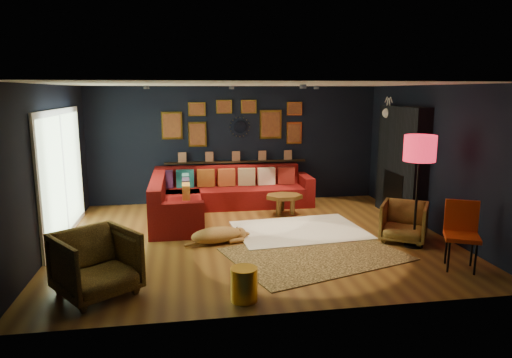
{
  "coord_description": "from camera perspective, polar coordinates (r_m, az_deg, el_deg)",
  "views": [
    {
      "loc": [
        -1.18,
        -7.46,
        2.5
      ],
      "look_at": [
        0.07,
        0.3,
        0.97
      ],
      "focal_mm": 32.0,
      "sensor_mm": 36.0,
      "label": 1
    }
  ],
  "objects": [
    {
      "name": "sliding_door",
      "position": [
        8.43,
        -23.02,
        0.54
      ],
      "size": [
        0.06,
        2.8,
        2.2
      ],
      "color": "white",
      "rests_on": "ground"
    },
    {
      "name": "orange_chair",
      "position": [
        7.14,
        24.31,
        -5.7
      ],
      "size": [
        0.61,
        0.61,
        0.96
      ],
      "rotation": [
        0.0,
        0.0,
        -0.46
      ],
      "color": "black",
      "rests_on": "ground"
    },
    {
      "name": "coffee_table",
      "position": [
        9.33,
        3.53,
        -2.44
      ],
      "size": [
        0.79,
        0.6,
        0.38
      ],
      "rotation": [
        0.0,
        0.0,
        -0.04
      ],
      "color": "brown",
      "rests_on": "shag_rug"
    },
    {
      "name": "dog",
      "position": [
        7.63,
        -4.98,
        -6.62
      ],
      "size": [
        1.26,
        0.81,
        0.37
      ],
      "primitive_type": null,
      "rotation": [
        0.0,
        0.0,
        0.22
      ],
      "color": "tan",
      "rests_on": "leopard_rug"
    },
    {
      "name": "gold_stool",
      "position": [
        5.64,
        -1.51,
        -13.02
      ],
      "size": [
        0.33,
        0.33,
        0.41
      ],
      "primitive_type": "cylinder",
      "color": "gold",
      "rests_on": "ground"
    },
    {
      "name": "armchair_left",
      "position": [
        6.02,
        -19.39,
        -9.58
      ],
      "size": [
        1.18,
        1.17,
        0.9
      ],
      "primitive_type": "imported",
      "rotation": [
        0.0,
        0.0,
        0.62
      ],
      "color": "gold",
      "rests_on": "ground"
    },
    {
      "name": "pouf",
      "position": [
        8.58,
        -9.29,
        -4.76
      ],
      "size": [
        0.49,
        0.49,
        0.32
      ],
      "primitive_type": "cylinder",
      "color": "maroon",
      "rests_on": "shag_rug"
    },
    {
      "name": "sectional",
      "position": [
        9.53,
        -5.55,
        -2.27
      ],
      "size": [
        3.41,
        2.69,
        0.86
      ],
      "color": "maroon",
      "rests_on": "ground"
    },
    {
      "name": "floor",
      "position": [
        7.95,
        -0.19,
        -7.34
      ],
      "size": [
        6.5,
        6.5,
        0.0
      ],
      "primitive_type": "plane",
      "color": "brown",
      "rests_on": "ground"
    },
    {
      "name": "ceiling_spots",
      "position": [
        8.34,
        -1.07,
        11.39
      ],
      "size": [
        3.3,
        2.5,
        0.06
      ],
      "color": "black",
      "rests_on": "room_walls"
    },
    {
      "name": "shag_rug",
      "position": [
        8.33,
        5.43,
        -6.41
      ],
      "size": [
        2.41,
        1.85,
        0.03
      ],
      "primitive_type": "cube",
      "rotation": [
        0.0,
        0.0,
        0.09
      ],
      "color": "white",
      "rests_on": "ground"
    },
    {
      "name": "armchair_right",
      "position": [
        8.06,
        18.03,
        -4.9
      ],
      "size": [
        0.97,
        0.95,
        0.74
      ],
      "primitive_type": "imported",
      "rotation": [
        0.0,
        0.0,
        -0.58
      ],
      "color": "gold",
      "rests_on": "ground"
    },
    {
      "name": "room_walls",
      "position": [
        7.6,
        -0.19,
        4.14
      ],
      "size": [
        6.5,
        6.5,
        6.5
      ],
      "color": "black",
      "rests_on": "ground"
    },
    {
      "name": "sunburst_mirror",
      "position": [
        10.29,
        -2.02,
        6.51
      ],
      "size": [
        0.47,
        0.16,
        0.47
      ],
      "color": "silver",
      "rests_on": "room_walls"
    },
    {
      "name": "leopard_rug",
      "position": [
        7.22,
        7.41,
        -9.3
      ],
      "size": [
        2.98,
        2.51,
        0.01
      ],
      "primitive_type": "cube",
      "rotation": [
        0.0,
        0.0,
        0.31
      ],
      "color": "tan",
      "rests_on": "ground"
    },
    {
      "name": "ledge",
      "position": [
        10.33,
        -2.52,
        2.17
      ],
      "size": [
        3.2,
        0.12,
        0.04
      ],
      "primitive_type": "cube",
      "color": "black",
      "rests_on": "room_walls"
    },
    {
      "name": "fireplace",
      "position": [
        9.5,
        17.68,
        1.51
      ],
      "size": [
        0.31,
        1.6,
        2.2
      ],
      "color": "black",
      "rests_on": "ground"
    },
    {
      "name": "gallery_wall",
      "position": [
        10.26,
        -2.66,
        7.1
      ],
      "size": [
        3.15,
        0.04,
        1.02
      ],
      "color": "gold",
      "rests_on": "room_walls"
    },
    {
      "name": "deer_head",
      "position": [
        9.86,
        16.96,
        7.9
      ],
      "size": [
        0.5,
        0.28,
        0.45
      ],
      "color": "white",
      "rests_on": "fireplace"
    },
    {
      "name": "floor_lamp",
      "position": [
        7.63,
        19.78,
        3.11
      ],
      "size": [
        0.5,
        0.5,
        1.82
      ],
      "color": "black",
      "rests_on": "ground"
    }
  ]
}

